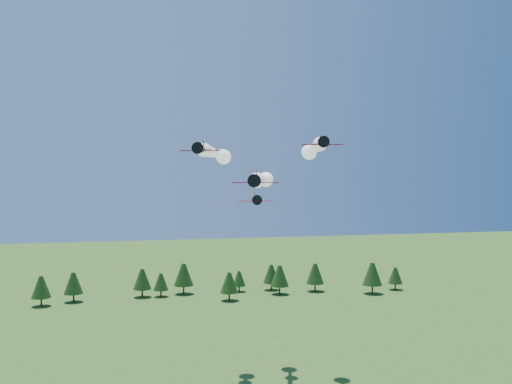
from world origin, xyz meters
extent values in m
cylinder|color=black|center=(-2.77, -9.30, 44.19)|extent=(2.42, 5.45, 1.00)
cone|color=black|center=(-3.62, -12.32, 44.19)|extent=(1.20, 1.13, 1.00)
cone|color=black|center=(-3.78, -12.89, 44.19)|extent=(0.54, 0.55, 0.44)
cylinder|color=black|center=(-3.82, -13.06, 44.19)|extent=(2.02, 0.60, 2.09)
cube|color=red|center=(-2.87, -9.68, 43.87)|extent=(7.46, 3.29, 0.12)
cube|color=red|center=(-1.81, -5.90, 44.24)|extent=(3.01, 1.60, 0.07)
cube|color=red|center=(-1.78, -5.80, 45.04)|extent=(0.34, 0.94, 1.44)
ellipsoid|color=#81A2C8|center=(-3.01, -10.16, 44.59)|extent=(1.01, 1.34, 0.62)
sphere|color=white|center=(8.63, 31.20, 44.19)|extent=(2.30, 2.30, 2.30)
sphere|color=white|center=(10.09, 36.38, 44.19)|extent=(3.00, 3.00, 3.00)
sphere|color=white|center=(11.55, 41.57, 44.19)|extent=(3.70, 3.70, 3.70)
cylinder|color=black|center=(-9.72, 4.07, 49.69)|extent=(2.41, 5.49, 1.00)
cone|color=black|center=(-10.56, 1.03, 49.69)|extent=(1.21, 1.14, 1.00)
cone|color=black|center=(-10.72, 0.45, 49.69)|extent=(0.55, 0.55, 0.44)
cylinder|color=black|center=(-10.76, 0.28, 49.69)|extent=(2.04, 0.60, 2.11)
cube|color=red|center=(-9.82, 3.69, 49.37)|extent=(7.51, 3.28, 0.12)
cube|color=red|center=(-8.77, 7.50, 49.74)|extent=(3.03, 1.60, 0.07)
cube|color=red|center=(-8.74, 7.60, 50.54)|extent=(0.34, 0.94, 1.45)
ellipsoid|color=#81A2C8|center=(-9.96, 3.20, 50.09)|extent=(1.02, 1.35, 0.63)
sphere|color=white|center=(-1.49, 33.80, 49.69)|extent=(2.30, 2.30, 2.30)
sphere|color=white|center=(-0.48, 37.46, 49.69)|extent=(3.00, 3.00, 3.00)
sphere|color=white|center=(0.54, 41.12, 49.69)|extent=(3.70, 3.70, 3.70)
cylinder|color=black|center=(10.55, -2.82, 50.63)|extent=(2.26, 5.27, 0.96)
cone|color=black|center=(9.77, -5.75, 50.63)|extent=(1.15, 1.08, 0.96)
cone|color=black|center=(9.63, -6.31, 50.63)|extent=(0.52, 0.53, 0.42)
cylinder|color=black|center=(9.58, -6.47, 50.63)|extent=(1.96, 0.56, 2.02)
cube|color=red|center=(10.45, -3.19, 50.32)|extent=(7.22, 3.08, 0.12)
cube|color=red|center=(11.43, 0.48, 50.68)|extent=(2.91, 1.51, 0.07)
cube|color=red|center=(11.45, 0.58, 51.45)|extent=(0.32, 0.91, 1.40)
ellipsoid|color=#81A2C8|center=(10.33, -3.66, 51.02)|extent=(0.97, 1.29, 0.60)
sphere|color=white|center=(18.47, 27.03, 50.63)|extent=(2.30, 2.30, 2.30)
sphere|color=white|center=(19.45, 30.73, 50.63)|extent=(3.00, 3.00, 3.00)
sphere|color=white|center=(20.43, 34.43, 50.63)|extent=(3.70, 3.70, 3.70)
cylinder|color=black|center=(1.23, 8.10, 40.47)|extent=(1.65, 4.95, 0.90)
cone|color=black|center=(0.79, 5.29, 40.47)|extent=(1.02, 0.94, 0.90)
cone|color=black|center=(0.71, 4.76, 40.47)|extent=(0.46, 0.46, 0.40)
cylinder|color=black|center=(0.69, 4.61, 40.47)|extent=(1.88, 0.33, 1.89)
cube|color=red|center=(1.18, 7.75, 40.18)|extent=(6.78, 2.24, 0.11)
cube|color=red|center=(1.73, 11.27, 40.52)|extent=(2.70, 1.16, 0.06)
cube|color=red|center=(1.74, 11.36, 41.24)|extent=(0.21, 0.86, 1.31)
ellipsoid|color=#81A2C8|center=(1.11, 7.30, 40.83)|extent=(0.81, 1.17, 0.56)
cylinder|color=#382314|center=(-51.38, 108.71, 1.45)|extent=(0.60, 0.60, 2.91)
cone|color=black|center=(-51.38, 108.71, 6.65)|extent=(6.65, 6.65, 7.48)
cylinder|color=#382314|center=(80.05, 107.55, 1.23)|extent=(0.60, 0.60, 2.47)
cone|color=black|center=(80.05, 107.55, 5.64)|extent=(5.64, 5.64, 6.34)
cylinder|color=#382314|center=(13.07, 102.90, 1.43)|extent=(0.60, 0.60, 2.85)
cone|color=black|center=(13.07, 102.90, 6.52)|extent=(6.52, 6.52, 7.33)
cylinder|color=#382314|center=(68.13, 102.69, 1.65)|extent=(0.60, 0.60, 3.30)
cone|color=black|center=(68.13, 102.69, 7.53)|extent=(7.53, 7.53, 8.47)
cylinder|color=#382314|center=(19.49, 117.25, 1.12)|extent=(0.60, 0.60, 2.25)
cone|color=black|center=(19.49, 117.25, 5.14)|extent=(5.14, 5.14, 5.78)
cylinder|color=#382314|center=(-17.17, 115.78, 1.46)|extent=(0.60, 0.60, 2.92)
cone|color=black|center=(-17.17, 115.78, 6.68)|extent=(6.68, 6.68, 7.51)
cylinder|color=#382314|center=(48.34, 111.57, 1.51)|extent=(0.60, 0.60, 3.02)
cone|color=black|center=(48.34, 111.57, 6.90)|extent=(6.90, 6.90, 7.76)
cylinder|color=#382314|center=(-1.74, 117.94, 1.62)|extent=(0.60, 0.60, 3.25)
cone|color=black|center=(-1.74, 117.94, 7.42)|extent=(7.42, 7.42, 8.35)
cylinder|color=#382314|center=(32.43, 117.80, 1.39)|extent=(0.60, 0.60, 2.78)
cone|color=black|center=(32.43, 117.80, 6.36)|extent=(6.36, 6.36, 7.15)
cylinder|color=#382314|center=(-41.16, 113.03, 1.47)|extent=(0.60, 0.60, 2.94)
cone|color=black|center=(-41.16, 113.03, 6.72)|extent=(6.72, 6.72, 7.56)
cylinder|color=#382314|center=(-10.42, 115.07, 1.21)|extent=(0.60, 0.60, 2.42)
cone|color=black|center=(-10.42, 115.07, 5.53)|extent=(5.53, 5.53, 6.23)
cylinder|color=#382314|center=(33.57, 109.52, 1.53)|extent=(0.60, 0.60, 3.05)
cone|color=black|center=(33.57, 109.52, 6.98)|extent=(6.98, 6.98, 7.85)
camera|label=1|loc=(-22.68, -96.94, 45.10)|focal=40.00mm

